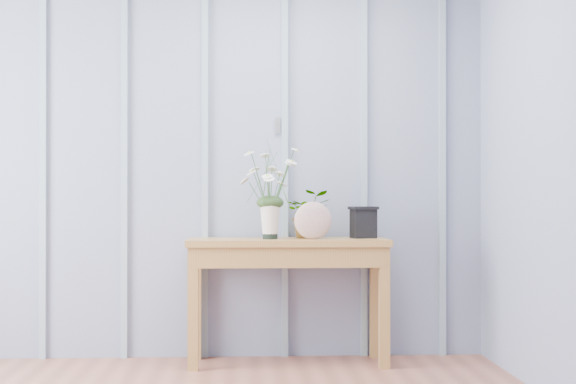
{
  "coord_description": "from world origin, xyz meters",
  "views": [
    {
      "loc": [
        0.49,
        -3.29,
        1.0
      ],
      "look_at": [
        0.76,
        1.94,
        1.03
      ],
      "focal_mm": 55.0,
      "sensor_mm": 36.0,
      "label": 1
    }
  ],
  "objects": [
    {
      "name": "sideboard",
      "position": [
        0.76,
        1.99,
        0.64
      ],
      "size": [
        1.2,
        0.45,
        0.75
      ],
      "color": "olive",
      "rests_on": "ground"
    },
    {
      "name": "carved_box",
      "position": [
        1.22,
        2.03,
        0.85
      ],
      "size": [
        0.18,
        0.16,
        0.19
      ],
      "color": "black",
      "rests_on": "sideboard"
    },
    {
      "name": "felt_disc_vessel",
      "position": [
        0.9,
        1.91,
        0.86
      ],
      "size": [
        0.23,
        0.07,
        0.22
      ],
      "primitive_type": "ellipsoid",
      "rotation": [
        0.0,
        0.0,
        0.04
      ],
      "color": "#87444C",
      "rests_on": "sideboard"
    },
    {
      "name": "spider_plant",
      "position": [
        0.89,
        2.1,
        0.9
      ],
      "size": [
        0.27,
        0.23,
        0.29
      ],
      "primitive_type": "imported",
      "rotation": [
        0.0,
        0.0,
        0.02
      ],
      "color": "#1E3617",
      "rests_on": "sideboard"
    },
    {
      "name": "daisy_vase",
      "position": [
        0.65,
        1.94,
        1.1
      ],
      "size": [
        0.4,
        0.3,
        0.56
      ],
      "color": "black",
      "rests_on": "sideboard"
    }
  ]
}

